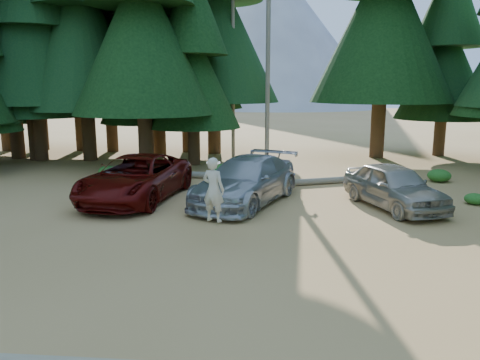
{
  "coord_description": "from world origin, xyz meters",
  "views": [
    {
      "loc": [
        1.45,
        -10.94,
        4.04
      ],
      "look_at": [
        0.29,
        2.9,
        1.25
      ],
      "focal_mm": 35.0,
      "sensor_mm": 36.0,
      "label": 1
    }
  ],
  "objects_px": {
    "log_left": "(196,175)",
    "log_right": "(308,182)",
    "silver_minivan_right": "(394,186)",
    "log_mid": "(249,172)",
    "red_pickup": "(136,178)",
    "silver_minivan_center": "(246,180)",
    "frisbee_player": "(213,189)"
  },
  "relations": [
    {
      "from": "log_left",
      "to": "log_right",
      "type": "height_order",
      "value": "log_left"
    },
    {
      "from": "silver_minivan_right",
      "to": "log_mid",
      "type": "bearing_deg",
      "value": 111.38
    },
    {
      "from": "red_pickup",
      "to": "silver_minivan_right",
      "type": "distance_m",
      "value": 9.01
    },
    {
      "from": "red_pickup",
      "to": "silver_minivan_center",
      "type": "distance_m",
      "value": 3.99
    },
    {
      "from": "log_mid",
      "to": "red_pickup",
      "type": "bearing_deg",
      "value": -99.19
    },
    {
      "from": "silver_minivan_center",
      "to": "log_mid",
      "type": "bearing_deg",
      "value": 113.89
    },
    {
      "from": "log_mid",
      "to": "log_right",
      "type": "relative_size",
      "value": 0.7
    },
    {
      "from": "silver_minivan_right",
      "to": "log_left",
      "type": "bearing_deg",
      "value": 127.66
    },
    {
      "from": "red_pickup",
      "to": "log_mid",
      "type": "relative_size",
      "value": 1.9
    },
    {
      "from": "red_pickup",
      "to": "silver_minivan_right",
      "type": "bearing_deg",
      "value": 4.55
    },
    {
      "from": "frisbee_player",
      "to": "silver_minivan_center",
      "type": "bearing_deg",
      "value": -74.95
    },
    {
      "from": "frisbee_player",
      "to": "log_right",
      "type": "xyz_separation_m",
      "value": [
        2.92,
        7.42,
        -1.26
      ]
    },
    {
      "from": "red_pickup",
      "to": "log_left",
      "type": "bearing_deg",
      "value": 78.06
    },
    {
      "from": "log_left",
      "to": "silver_minivan_right",
      "type": "bearing_deg",
      "value": -19.88
    },
    {
      "from": "silver_minivan_center",
      "to": "silver_minivan_right",
      "type": "bearing_deg",
      "value": 18.37
    },
    {
      "from": "silver_minivan_right",
      "to": "frisbee_player",
      "type": "relative_size",
      "value": 2.56
    },
    {
      "from": "silver_minivan_center",
      "to": "log_right",
      "type": "relative_size",
      "value": 1.28
    },
    {
      "from": "silver_minivan_center",
      "to": "silver_minivan_right",
      "type": "distance_m",
      "value": 5.02
    },
    {
      "from": "silver_minivan_right",
      "to": "red_pickup",
      "type": "bearing_deg",
      "value": 156.25
    },
    {
      "from": "silver_minivan_right",
      "to": "log_right",
      "type": "distance_m",
      "value": 4.41
    },
    {
      "from": "silver_minivan_right",
      "to": "log_left",
      "type": "xyz_separation_m",
      "value": [
        -7.57,
        4.56,
        -0.6
      ]
    },
    {
      "from": "log_left",
      "to": "log_right",
      "type": "xyz_separation_m",
      "value": [
        4.92,
        -1.09,
        -0.01
      ]
    },
    {
      "from": "silver_minivan_center",
      "to": "silver_minivan_right",
      "type": "xyz_separation_m",
      "value": [
        5.01,
        -0.26,
        -0.06
      ]
    },
    {
      "from": "log_right",
      "to": "silver_minivan_center",
      "type": "bearing_deg",
      "value": -147.73
    },
    {
      "from": "silver_minivan_right",
      "to": "log_right",
      "type": "height_order",
      "value": "silver_minivan_right"
    },
    {
      "from": "red_pickup",
      "to": "silver_minivan_center",
      "type": "height_order",
      "value": "silver_minivan_center"
    },
    {
      "from": "red_pickup",
      "to": "frisbee_player",
      "type": "xyz_separation_m",
      "value": [
        3.43,
        -4.34,
        0.6
      ]
    },
    {
      "from": "log_right",
      "to": "silver_minivan_right",
      "type": "bearing_deg",
      "value": -74.05
    },
    {
      "from": "silver_minivan_right",
      "to": "frisbee_player",
      "type": "bearing_deg",
      "value": -165.93
    },
    {
      "from": "red_pickup",
      "to": "log_mid",
      "type": "bearing_deg",
      "value": 61.88
    },
    {
      "from": "red_pickup",
      "to": "log_right",
      "type": "height_order",
      "value": "red_pickup"
    },
    {
      "from": "silver_minivan_center",
      "to": "frisbee_player",
      "type": "xyz_separation_m",
      "value": [
        -0.56,
        -4.21,
        0.6
      ]
    }
  ]
}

